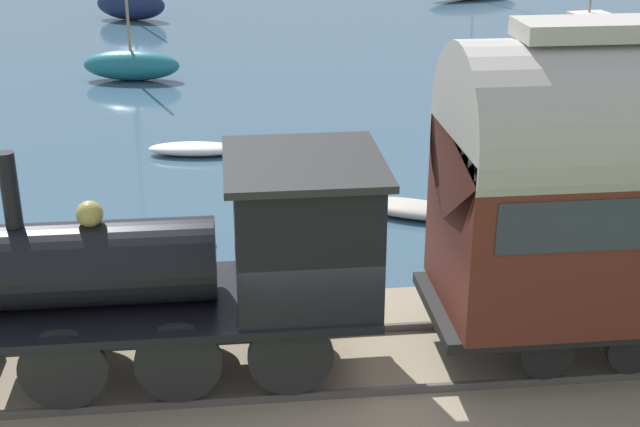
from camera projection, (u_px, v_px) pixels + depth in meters
name	position (u px, v px, depth m)	size (l,w,h in m)	color
ground_plane	(326.00, 399.00, 12.99)	(200.00, 200.00, 0.00)	#516B38
rail_embankment	(324.00, 377.00, 13.15)	(4.66, 56.00, 0.54)	gray
steam_locomotive	(214.00, 254.00, 12.21)	(2.33, 6.03, 3.31)	black
sailboat_red	(587.00, 32.00, 36.21)	(2.17, 5.30, 9.00)	#B72D23
sailboat_teal	(131.00, 64.00, 30.78)	(1.73, 3.51, 5.19)	#1E707A
sailboat_navy	(131.00, 4.00, 41.70)	(2.58, 3.71, 6.34)	#192347
rowboat_mid_harbor	(195.00, 149.00, 23.33)	(1.10, 2.52, 0.32)	silver
rowboat_near_shore	(155.00, 241.00, 17.75)	(1.57, 2.56, 0.39)	#B7B2A3
rowboat_off_pier	(413.00, 209.00, 19.44)	(1.98, 2.80, 0.32)	#B7B2A3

